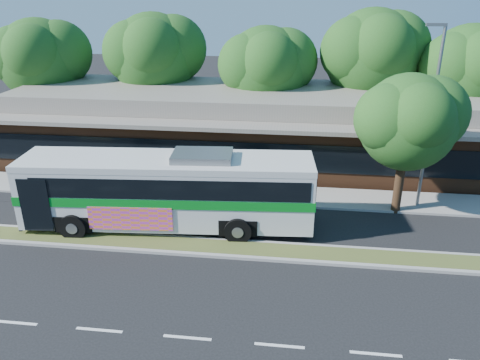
{
  "coord_description": "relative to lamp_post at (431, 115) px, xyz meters",
  "views": [
    {
      "loc": [
        3.18,
        -16.77,
        10.62
      ],
      "look_at": [
        0.66,
        3.72,
        2.0
      ],
      "focal_mm": 35.0,
      "sensor_mm": 36.0,
      "label": 1
    }
  ],
  "objects": [
    {
      "name": "ground",
      "position": [
        -9.56,
        -6.0,
        -4.9
      ],
      "size": [
        120.0,
        120.0,
        0.0
      ],
      "primitive_type": "plane",
      "color": "black",
      "rests_on": "ground"
    },
    {
      "name": "median_strip",
      "position": [
        -9.56,
        -5.4,
        -4.83
      ],
      "size": [
        26.0,
        1.1,
        0.15
      ],
      "primitive_type": "cube",
      "color": "#434B1F",
      "rests_on": "ground"
    },
    {
      "name": "sidewalk",
      "position": [
        -9.56,
        0.4,
        -4.84
      ],
      "size": [
        44.0,
        2.6,
        0.12
      ],
      "primitive_type": "cube",
      "color": "gray",
      "rests_on": "ground"
    },
    {
      "name": "plaza_building",
      "position": [
        -9.56,
        6.99,
        -2.77
      ],
      "size": [
        33.2,
        11.2,
        4.45
      ],
      "color": "#532E1A",
      "rests_on": "ground"
    },
    {
      "name": "lamp_post",
      "position": [
        0.0,
        0.0,
        0.0
      ],
      "size": [
        0.93,
        0.18,
        9.07
      ],
      "color": "slate",
      "rests_on": "ground"
    },
    {
      "name": "tree_bg_a",
      "position": [
        -24.15,
        9.14,
        0.97
      ],
      "size": [
        6.47,
        5.8,
        8.63
      ],
      "color": "black",
      "rests_on": "ground"
    },
    {
      "name": "tree_bg_b",
      "position": [
        -16.13,
        10.14,
        1.24
      ],
      "size": [
        6.69,
        6.0,
        9.0
      ],
      "color": "black",
      "rests_on": "ground"
    },
    {
      "name": "tree_bg_c",
      "position": [
        -8.16,
        9.13,
        0.69
      ],
      "size": [
        6.24,
        5.6,
        8.26
      ],
      "color": "black",
      "rests_on": "ground"
    },
    {
      "name": "tree_bg_d",
      "position": [
        -1.12,
        10.15,
        1.52
      ],
      "size": [
        6.91,
        6.2,
        9.37
      ],
      "color": "black",
      "rests_on": "ground"
    },
    {
      "name": "tree_bg_e",
      "position": [
        4.85,
        9.14,
        0.84
      ],
      "size": [
        6.47,
        5.8,
        8.5
      ],
      "color": "black",
      "rests_on": "ground"
    },
    {
      "name": "transit_bus",
      "position": [
        -12.05,
        -3.6,
        -2.82
      ],
      "size": [
        13.51,
        3.87,
        3.75
      ],
      "rotation": [
        0.0,
        0.0,
        0.08
      ],
      "color": "beige",
      "rests_on": "ground"
    },
    {
      "name": "sidewalk_tree",
      "position": [
        -0.84,
        -0.59,
        -0.12
      ],
      "size": [
        5.12,
        4.59,
        6.98
      ],
      "color": "black",
      "rests_on": "ground"
    }
  ]
}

